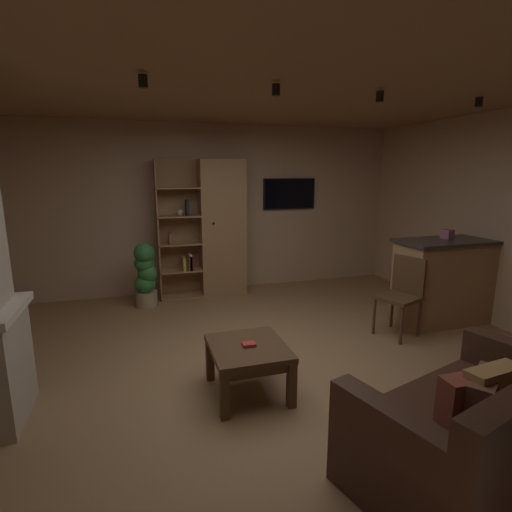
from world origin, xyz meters
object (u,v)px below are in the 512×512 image
object	(u,v)px
tissue_box	(447,234)
table_book_0	(249,345)
wall_mounted_tv	(289,194)
leather_couch	(475,433)
coffee_table	(248,355)
kitchen_bar_counter	(449,280)
dining_chair	(402,291)
bookshelf_cabinet	(217,229)
potted_floor_plant	(145,275)

from	to	relation	value
tissue_box	table_book_0	distance (m)	3.13
table_book_0	wall_mounted_tv	world-z (taller)	wall_mounted_tv
leather_couch	coffee_table	distance (m)	1.72
kitchen_bar_counter	table_book_0	xyz separation A→B (m)	(-2.91, -0.92, -0.08)
leather_couch	dining_chair	xyz separation A→B (m)	(0.99, 2.05, 0.23)
kitchen_bar_counter	table_book_0	world-z (taller)	kitchen_bar_counter
kitchen_bar_counter	bookshelf_cabinet	bearing A→B (deg)	141.67
wall_mounted_tv	kitchen_bar_counter	bearing A→B (deg)	-59.85
leather_couch	tissue_box	bearing A→B (deg)	52.12
kitchen_bar_counter	potted_floor_plant	distance (m)	4.06
leather_couch	dining_chair	bearing A→B (deg)	64.24
table_book_0	dining_chair	xyz separation A→B (m)	(2.07, 0.73, 0.07)
potted_floor_plant	leather_couch	bearing A→B (deg)	-64.59
tissue_box	table_book_0	world-z (taller)	tissue_box
bookshelf_cabinet	wall_mounted_tv	distance (m)	1.39
table_book_0	wall_mounted_tv	bearing A→B (deg)	63.25
kitchen_bar_counter	tissue_box	world-z (taller)	tissue_box
potted_floor_plant	wall_mounted_tv	world-z (taller)	wall_mounted_tv
bookshelf_cabinet	kitchen_bar_counter	bearing A→B (deg)	-38.33
bookshelf_cabinet	coffee_table	size ratio (longest dim) A/B	2.96
kitchen_bar_counter	dining_chair	xyz separation A→B (m)	(-0.84, -0.18, -0.01)
bookshelf_cabinet	table_book_0	xyz separation A→B (m)	(-0.32, -2.96, -0.57)
table_book_0	potted_floor_plant	size ratio (longest dim) A/B	0.12
dining_chair	kitchen_bar_counter	bearing A→B (deg)	12.31
tissue_box	potted_floor_plant	bearing A→B (deg)	156.47
tissue_box	wall_mounted_tv	world-z (taller)	wall_mounted_tv
table_book_0	dining_chair	world-z (taller)	dining_chair
potted_floor_plant	coffee_table	bearing A→B (deg)	-73.29
kitchen_bar_counter	coffee_table	size ratio (longest dim) A/B	2.01
dining_chair	wall_mounted_tv	bearing A→B (deg)	100.91
tissue_box	dining_chair	size ratio (longest dim) A/B	0.13
tissue_box	potted_floor_plant	xyz separation A→B (m)	(-3.67, 1.60, -0.65)
coffee_table	dining_chair	distance (m)	2.20
tissue_box	wall_mounted_tv	bearing A→B (deg)	120.80
bookshelf_cabinet	kitchen_bar_counter	distance (m)	3.34
dining_chair	table_book_0	bearing A→B (deg)	-160.53
dining_chair	wall_mounted_tv	size ratio (longest dim) A/B	1.03
tissue_box	table_book_0	bearing A→B (deg)	-160.77
bookshelf_cabinet	coffee_table	world-z (taller)	bookshelf_cabinet
dining_chair	potted_floor_plant	world-z (taller)	potted_floor_plant
potted_floor_plant	wall_mounted_tv	distance (m)	2.67
kitchen_bar_counter	table_book_0	bearing A→B (deg)	-162.55
tissue_box	coffee_table	world-z (taller)	tissue_box
leather_couch	bookshelf_cabinet	bearing A→B (deg)	100.08
coffee_table	potted_floor_plant	size ratio (longest dim) A/B	0.76
kitchen_bar_counter	leather_couch	distance (m)	2.90
leather_couch	dining_chair	world-z (taller)	dining_chair
bookshelf_cabinet	dining_chair	bearing A→B (deg)	-51.91
coffee_table	table_book_0	bearing A→B (deg)	-79.04
bookshelf_cabinet	table_book_0	world-z (taller)	bookshelf_cabinet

